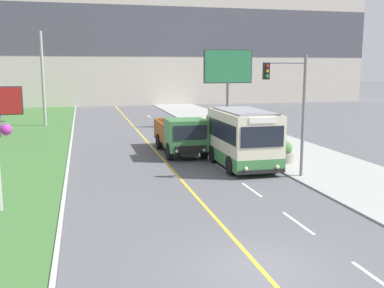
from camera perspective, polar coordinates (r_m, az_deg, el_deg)
ground_plane at (r=13.11m, az=8.72°, el=-15.41°), size 300.00×300.00×0.00m
lane_marking_centre at (r=15.26m, az=6.63°, el=-11.64°), size 2.88×140.00×0.01m
apartment_block_background at (r=70.17m, az=-10.19°, el=13.35°), size 80.00×8.04×20.36m
city_bus at (r=25.05m, az=6.54°, el=0.66°), size 2.74×5.54×3.22m
dump_truck at (r=28.39m, az=-1.21°, el=0.97°), size 2.47×6.68×2.43m
utility_pole_far at (r=44.97m, az=-18.41°, el=7.88°), size 1.80×0.28×8.87m
traffic_light_mast at (r=22.77m, az=12.64°, el=5.37°), size 2.28×0.32×6.16m
billboard_large at (r=41.75m, az=4.59°, el=9.44°), size 4.60×0.24×7.15m
planter_round_near at (r=26.61m, az=11.71°, el=-1.12°), size 1.04×1.04×1.26m
planter_round_second at (r=31.36m, az=7.80°, el=0.61°), size 1.13×1.13×1.26m
planter_round_third at (r=36.19m, az=4.74°, el=1.86°), size 1.05×1.05×1.23m
planter_round_far at (r=41.12m, az=2.45°, el=2.89°), size 1.19×1.19×1.34m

